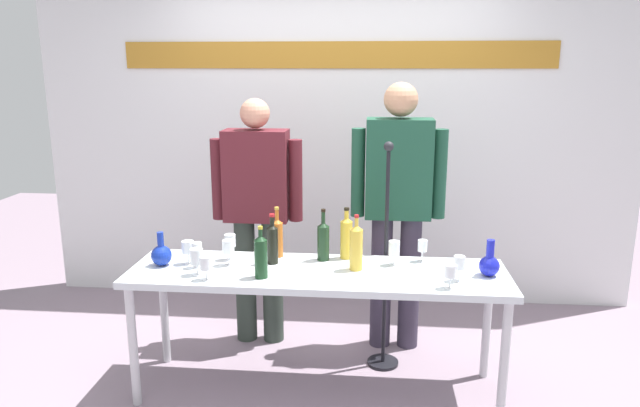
% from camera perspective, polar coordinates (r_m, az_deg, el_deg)
% --- Properties ---
extents(ground_plane, '(10.00, 10.00, 0.00)m').
position_cam_1_polar(ground_plane, '(3.65, -0.23, -17.72)').
color(ground_plane, gray).
extents(back_wall, '(4.70, 0.11, 3.00)m').
position_cam_1_polar(back_wall, '(4.62, 1.57, 8.67)').
color(back_wall, white).
rests_on(back_wall, ground).
extents(display_table, '(2.15, 0.59, 0.75)m').
position_cam_1_polar(display_table, '(3.34, -0.24, -7.63)').
color(display_table, silver).
rests_on(display_table, ground).
extents(decanter_blue_left, '(0.12, 0.12, 0.20)m').
position_cam_1_polar(decanter_blue_left, '(3.50, -15.31, -4.86)').
color(decanter_blue_left, '#142C9A').
rests_on(decanter_blue_left, display_table).
extents(decanter_blue_right, '(0.11, 0.11, 0.21)m').
position_cam_1_polar(decanter_blue_right, '(3.34, 16.27, -5.74)').
color(decanter_blue_right, '#181FB7').
rests_on(decanter_blue_right, display_table).
extents(presenter_left, '(0.61, 0.22, 1.68)m').
position_cam_1_polar(presenter_left, '(3.91, -6.17, -0.30)').
color(presenter_left, '#2E3931').
rests_on(presenter_left, ground).
extents(presenter_right, '(0.61, 0.22, 1.78)m').
position_cam_1_polar(presenter_right, '(3.83, 7.63, 0.37)').
color(presenter_right, '#373041').
rests_on(presenter_right, ground).
extents(wine_bottle_0, '(0.07, 0.07, 0.31)m').
position_cam_1_polar(wine_bottle_0, '(3.53, -4.22, -3.22)').
color(wine_bottle_0, '#C76521').
rests_on(wine_bottle_0, display_table).
extents(wine_bottle_1, '(0.07, 0.07, 0.31)m').
position_cam_1_polar(wine_bottle_1, '(3.49, 2.60, -3.23)').
color(wine_bottle_1, gold).
rests_on(wine_bottle_1, display_table).
extents(wine_bottle_2, '(0.07, 0.07, 0.29)m').
position_cam_1_polar(wine_bottle_2, '(3.19, -5.82, -5.08)').
color(wine_bottle_2, '#15371C').
rests_on(wine_bottle_2, display_table).
extents(wine_bottle_3, '(0.07, 0.07, 0.32)m').
position_cam_1_polar(wine_bottle_3, '(3.30, 3.57, -4.21)').
color(wine_bottle_3, gold).
rests_on(wine_bottle_3, display_table).
extents(wine_bottle_4, '(0.07, 0.07, 0.31)m').
position_cam_1_polar(wine_bottle_4, '(3.45, 0.32, -3.56)').
color(wine_bottle_4, '#1A341D').
rests_on(wine_bottle_4, display_table).
extents(wine_bottle_5, '(0.06, 0.06, 0.30)m').
position_cam_1_polar(wine_bottle_5, '(3.41, -4.68, -3.81)').
color(wine_bottle_5, black).
rests_on(wine_bottle_5, display_table).
extents(wine_glass_left_0, '(0.07, 0.07, 0.15)m').
position_cam_1_polar(wine_glass_left_0, '(3.41, -8.98, -4.25)').
color(wine_glass_left_0, white).
rests_on(wine_glass_left_0, display_table).
extents(wine_glass_left_1, '(0.07, 0.07, 0.14)m').
position_cam_1_polar(wine_glass_left_1, '(3.48, -12.82, -4.22)').
color(wine_glass_left_1, white).
rests_on(wine_glass_left_1, display_table).
extents(wine_glass_left_2, '(0.07, 0.07, 0.13)m').
position_cam_1_polar(wine_glass_left_2, '(3.21, -11.12, -5.80)').
color(wine_glass_left_2, white).
rests_on(wine_glass_left_2, display_table).
extents(wine_glass_left_3, '(0.06, 0.06, 0.15)m').
position_cam_1_polar(wine_glass_left_3, '(3.41, -11.96, -4.51)').
color(wine_glass_left_3, white).
rests_on(wine_glass_left_3, display_table).
extents(wine_glass_left_4, '(0.07, 0.07, 0.15)m').
position_cam_1_polar(wine_glass_left_4, '(3.29, -12.00, -5.16)').
color(wine_glass_left_4, white).
rests_on(wine_glass_left_4, display_table).
extents(wine_glass_left_5, '(0.07, 0.07, 0.16)m').
position_cam_1_polar(wine_glass_left_5, '(3.50, -8.81, -3.67)').
color(wine_glass_left_5, white).
rests_on(wine_glass_left_5, display_table).
extents(wine_glass_right_0, '(0.06, 0.06, 0.15)m').
position_cam_1_polar(wine_glass_right_0, '(3.40, 7.27, -4.41)').
color(wine_glass_right_0, white).
rests_on(wine_glass_right_0, display_table).
extents(wine_glass_right_1, '(0.06, 0.06, 0.13)m').
position_cam_1_polar(wine_glass_right_1, '(3.11, 12.65, -6.55)').
color(wine_glass_right_1, white).
rests_on(wine_glass_right_1, display_table).
extents(wine_glass_right_2, '(0.06, 0.06, 0.13)m').
position_cam_1_polar(wine_glass_right_2, '(3.49, 10.01, -4.15)').
color(wine_glass_right_2, white).
rests_on(wine_glass_right_2, display_table).
extents(wine_glass_right_3, '(0.06, 0.06, 0.14)m').
position_cam_1_polar(wine_glass_right_3, '(3.22, 13.48, -5.71)').
color(wine_glass_right_3, white).
rests_on(wine_glass_right_3, display_table).
extents(microphone_stand, '(0.20, 0.20, 1.45)m').
position_cam_1_polar(microphone_stand, '(3.72, 6.35, -8.88)').
color(microphone_stand, black).
rests_on(microphone_stand, ground).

